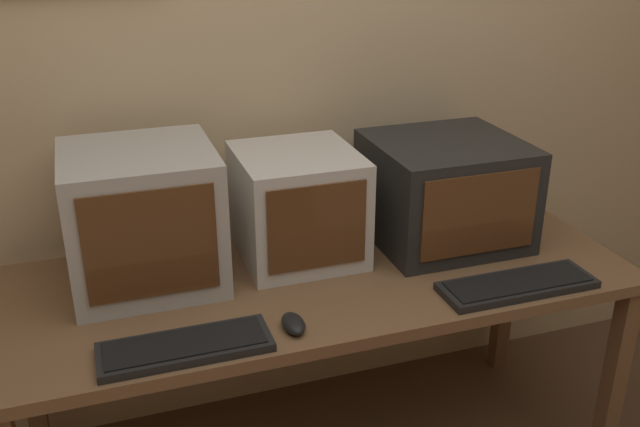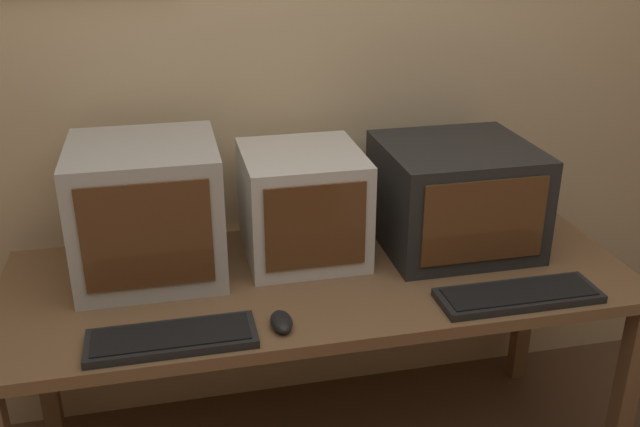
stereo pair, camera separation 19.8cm
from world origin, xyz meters
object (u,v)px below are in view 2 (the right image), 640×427
object	(u,v)px
monitor_right	(455,196)
mouse_near_keyboard	(281,322)
desk_clock	(514,195)
keyboard_main	(172,338)
keyboard_side	(518,295)
monitor_left	(147,210)
monitor_center	(303,204)

from	to	relation	value
monitor_right	mouse_near_keyboard	size ratio (longest dim) A/B	4.44
mouse_near_keyboard	desk_clock	world-z (taller)	desk_clock
keyboard_main	keyboard_side	size ratio (longest dim) A/B	0.93
keyboard_main	mouse_near_keyboard	distance (m)	0.28
monitor_left	monitor_right	distance (m)	0.95
monitor_center	mouse_near_keyboard	world-z (taller)	monitor_center
monitor_center	monitor_left	bearing A→B (deg)	-178.37
monitor_left	keyboard_main	world-z (taller)	monitor_left
monitor_left	monitor_center	world-z (taller)	monitor_left
keyboard_main	monitor_center	bearing A→B (deg)	44.98
keyboard_side	mouse_near_keyboard	xyz separation A→B (m)	(-0.67, 0.00, 0.01)
monitor_center	mouse_near_keyboard	bearing A→B (deg)	-108.81
monitor_center	mouse_near_keyboard	xyz separation A→B (m)	(-0.14, -0.41, -0.15)
keyboard_side	keyboard_main	bearing A→B (deg)	-179.65
mouse_near_keyboard	desk_clock	distance (m)	1.10
keyboard_main	desk_clock	bearing A→B (deg)	25.53
monitor_right	keyboard_side	size ratio (longest dim) A/B	1.01
monitor_center	desk_clock	world-z (taller)	monitor_center
keyboard_side	mouse_near_keyboard	world-z (taller)	mouse_near_keyboard
desk_clock	monitor_right	bearing A→B (deg)	-147.93
monitor_center	keyboard_side	xyz separation A→B (m)	(0.53, -0.41, -0.15)
monitor_right	keyboard_side	xyz separation A→B (m)	(0.04, -0.38, -0.15)
monitor_center	mouse_near_keyboard	size ratio (longest dim) A/B	3.70
monitor_left	mouse_near_keyboard	bearing A→B (deg)	-51.16
monitor_left	mouse_near_keyboard	size ratio (longest dim) A/B	4.03
monitor_left	desk_clock	bearing A→B (deg)	7.92
mouse_near_keyboard	monitor_right	bearing A→B (deg)	31.14
monitor_left	mouse_near_keyboard	distance (m)	0.54
monitor_left	keyboard_side	distance (m)	1.08
monitor_center	keyboard_main	size ratio (longest dim) A/B	0.90
monitor_left	desk_clock	distance (m)	1.28
keyboard_main	mouse_near_keyboard	xyz separation A→B (m)	(0.28, 0.01, 0.01)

